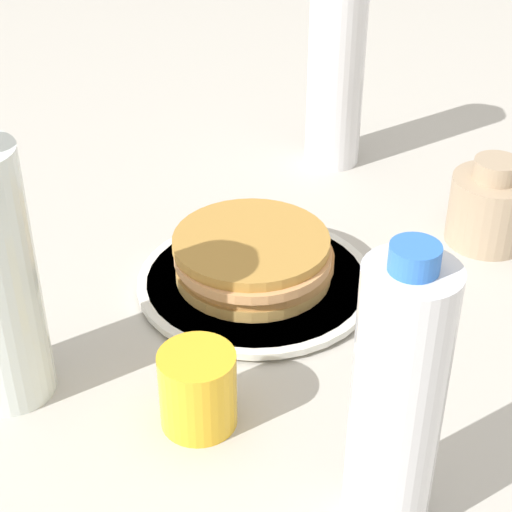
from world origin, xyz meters
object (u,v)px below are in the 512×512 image
object	(u,v)px
pancake_stack	(254,257)
cream_jug	(490,207)
juice_glass	(198,389)
water_bottle_far	(397,402)
plate	(256,282)
water_bottle_near	(336,77)

from	to	relation	value
pancake_stack	cream_jug	bearing A→B (deg)	109.81
juice_glass	cream_jug	distance (m)	0.43
cream_jug	water_bottle_far	xyz separation A→B (m)	(0.40, -0.16, 0.07)
plate	water_bottle_far	size ratio (longest dim) A/B	1.02
pancake_stack	cream_jug	xyz separation A→B (m)	(-0.10, 0.26, 0.01)
cream_jug	water_bottle_far	distance (m)	0.43
pancake_stack	plate	bearing A→B (deg)	33.15
water_bottle_far	cream_jug	bearing A→B (deg)	158.16
pancake_stack	water_bottle_near	bearing A→B (deg)	161.37
juice_glass	water_bottle_near	xyz separation A→B (m)	(-0.50, 0.14, 0.08)
juice_glass	cream_jug	xyz separation A→B (m)	(-0.30, 0.31, 0.01)
cream_jug	water_bottle_far	world-z (taller)	water_bottle_far
water_bottle_near	pancake_stack	bearing A→B (deg)	-18.63
plate	cream_jug	distance (m)	0.28
juice_glass	cream_jug	world-z (taller)	cream_jug
juice_glass	water_bottle_far	size ratio (longest dim) A/B	0.30
plate	water_bottle_far	world-z (taller)	water_bottle_far
pancake_stack	juice_glass	xyz separation A→B (m)	(0.20, -0.04, 0.00)
pancake_stack	water_bottle_near	world-z (taller)	water_bottle_near
plate	water_bottle_near	distance (m)	0.33
plate	water_bottle_near	bearing A→B (deg)	162.07
plate	water_bottle_far	xyz separation A→B (m)	(0.30, 0.10, 0.11)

